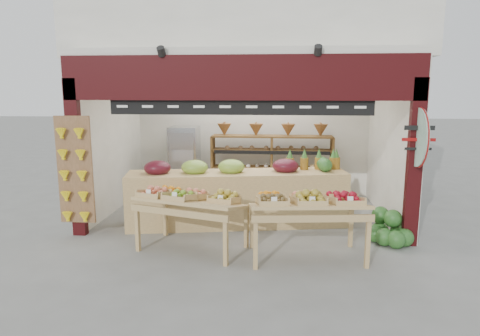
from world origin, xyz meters
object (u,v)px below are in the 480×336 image
mid_counter (237,196)px  display_table_right (307,203)px  cardboard_stack (163,201)px  refrigerator (185,163)px  watermelon_pile (391,231)px  back_shelving (272,153)px  display_table_left (187,199)px

mid_counter → display_table_right: mid_counter is taller
cardboard_stack → mid_counter: (1.57, -0.67, 0.30)m
refrigerator → watermelon_pile: (3.98, -2.62, -0.62)m
back_shelving → cardboard_stack: back_shelving is taller
display_table_left → display_table_right: 1.86m
refrigerator → display_table_right: (2.57, -3.36, 0.02)m
refrigerator → display_table_left: bearing=-77.5°
back_shelving → display_table_left: size_ratio=1.52×
refrigerator → cardboard_stack: 1.37m
cardboard_stack → mid_counter: 1.73m
back_shelving → display_table_left: (-1.25, -3.24, -0.25)m
mid_counter → refrigerator: bearing=126.0°
display_table_right → refrigerator: bearing=127.4°
back_shelving → mid_counter: bearing=-106.5°
refrigerator → mid_counter: size_ratio=0.41×
cardboard_stack → mid_counter: mid_counter is taller
watermelon_pile → mid_counter: bearing=164.5°
mid_counter → back_shelving: bearing=73.5°
display_table_right → back_shelving: bearing=99.7°
refrigerator → display_table_left: 3.22m
cardboard_stack → refrigerator: bearing=81.5°
refrigerator → cardboard_stack: (-0.18, -1.23, -0.58)m
refrigerator → watermelon_pile: size_ratio=2.15×
back_shelving → refrigerator: back_shelving is taller
cardboard_stack → display_table_right: size_ratio=0.57×
display_table_right → watermelon_pile: size_ratio=2.33×
refrigerator → watermelon_pile: bearing=-33.9°
refrigerator → watermelon_pile: refrigerator is taller
back_shelving → display_table_right: bearing=-80.3°
display_table_right → display_table_left: bearing=173.1°
refrigerator → display_table_left: size_ratio=0.91×
mid_counter → display_table_left: bearing=-118.1°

